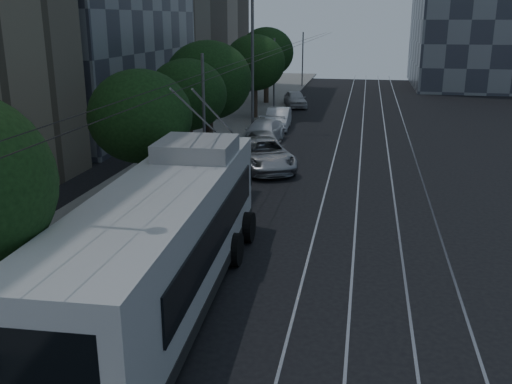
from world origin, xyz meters
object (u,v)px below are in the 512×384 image
Objects in this scene: trolleybus at (167,239)px; pickup_silver at (263,154)px; car_white_a at (264,144)px; car_white_c at (278,119)px; car_white_d at (295,99)px; streetlamp_far at (259,37)px; car_white_b at (263,132)px; streetlamp_near at (12,108)px.

trolleybus is 2.36× the size of pickup_silver.
car_white_a is at bearing 75.35° from pickup_silver.
car_white_c is at bearing 69.80° from car_white_a.
trolleybus reaches higher than car_white_d.
trolleybus is at bearing -90.97° from car_white_c.
streetlamp_far reaches higher than pickup_silver.
car_white_c is at bearing 92.35° from car_white_b.
streetlamp_far reaches higher than trolleybus.
car_white_a is 0.45× the size of streetlamp_near.
car_white_a is at bearing -89.56° from car_white_c.
trolleybus is 1.40× the size of streetlamp_near.
car_white_a is 8.33m from car_white_c.
pickup_silver is 6.10m from car_white_b.
car_white_b is 24.06m from streetlamp_near.
streetlamp_far is (0.02, 27.86, 0.60)m from streetlamp_near.
car_white_b is at bearing -105.96° from car_white_d.
trolleybus is 25.69m from car_white_c.
trolleybus is 3.12× the size of car_white_a.
car_white_c is 1.06× the size of car_white_d.
car_white_b is 5.00m from car_white_c.
pickup_silver is at bearing -75.09° from car_white_b.
trolleybus is 17.37m from car_white_a.
car_white_b is at bearing -95.15° from car_white_c.
trolleybus reaches higher than pickup_silver.
trolleybus is 3.15× the size of car_white_d.
streetlamp_far is (-1.08, 4.35, 5.58)m from car_white_b.
streetlamp_far is (-1.77, 7.67, 5.57)m from car_white_a.
streetlamp_near reaches higher than trolleybus.
car_white_d is (-0.60, 18.82, -0.01)m from car_white_a.
car_white_d is 0.44× the size of streetlamp_near.
pickup_silver is at bearing -88.25° from car_white_c.
streetlamp_near reaches higher than car_white_c.
car_white_a is at bearing 84.96° from streetlamp_near.
car_white_c reaches higher than car_white_b.
car_white_d is 39.34m from streetlamp_near.
car_white_b is 1.18× the size of car_white_d.
streetlamp_near is at bearing -90.03° from streetlamp_far.
trolleybus is 5.30m from streetlamp_near.
car_white_c is 5.74m from streetlamp_far.
streetlamp_far reaches higher than car_white_b.
streetlamp_far is at bearing 108.47° from car_white_b.
car_white_a is at bearing -73.79° from car_white_b.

